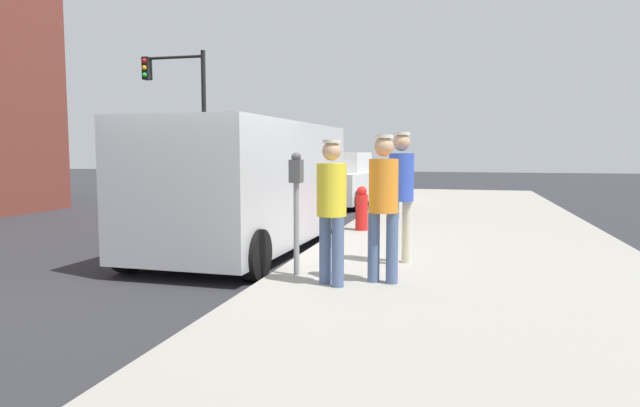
{
  "coord_description": "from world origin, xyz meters",
  "views": [
    {
      "loc": [
        3.29,
        -7.12,
        1.68
      ],
      "look_at": [
        1.65,
        -0.57,
        1.05
      ],
      "focal_mm": 31.41,
      "sensor_mm": 36.0,
      "label": 1
    }
  ],
  "objects_px": {
    "pedestrian_in_blue": "(401,188)",
    "fire_hydrant": "(362,209)",
    "parking_meter_near": "(296,192)",
    "parked_sedan_ahead": "(341,181)",
    "pedestrian_in_orange": "(383,199)",
    "pedestrian_in_yellow": "(332,203)",
    "parked_van": "(250,183)",
    "traffic_light_corner": "(182,100)"
  },
  "relations": [
    {
      "from": "traffic_light_corner",
      "to": "fire_hydrant",
      "type": "relative_size",
      "value": 6.05
    },
    {
      "from": "parking_meter_near",
      "to": "traffic_light_corner",
      "type": "height_order",
      "value": "traffic_light_corner"
    },
    {
      "from": "parked_van",
      "to": "fire_hydrant",
      "type": "bearing_deg",
      "value": 48.93
    },
    {
      "from": "pedestrian_in_yellow",
      "to": "pedestrian_in_orange",
      "type": "distance_m",
      "value": 0.61
    },
    {
      "from": "pedestrian_in_yellow",
      "to": "parked_sedan_ahead",
      "type": "relative_size",
      "value": 0.37
    },
    {
      "from": "parking_meter_near",
      "to": "fire_hydrant",
      "type": "height_order",
      "value": "parking_meter_near"
    },
    {
      "from": "traffic_light_corner",
      "to": "pedestrian_in_orange",
      "type": "bearing_deg",
      "value": -53.49
    },
    {
      "from": "pedestrian_in_blue",
      "to": "fire_hydrant",
      "type": "distance_m",
      "value": 3.31
    },
    {
      "from": "parked_van",
      "to": "fire_hydrant",
      "type": "relative_size",
      "value": 6.12
    },
    {
      "from": "parking_meter_near",
      "to": "parked_van",
      "type": "xyz_separation_m",
      "value": [
        -1.5,
        2.29,
        -0.03
      ]
    },
    {
      "from": "pedestrian_in_yellow",
      "to": "traffic_light_corner",
      "type": "bearing_deg",
      "value": 124.16
    },
    {
      "from": "parking_meter_near",
      "to": "pedestrian_in_yellow",
      "type": "xyz_separation_m",
      "value": [
        0.53,
        -0.4,
        -0.08
      ]
    },
    {
      "from": "parked_van",
      "to": "traffic_light_corner",
      "type": "bearing_deg",
      "value": 123.27
    },
    {
      "from": "pedestrian_in_blue",
      "to": "fire_hydrant",
      "type": "bearing_deg",
      "value": 109.19
    },
    {
      "from": "parking_meter_near",
      "to": "parked_sedan_ahead",
      "type": "height_order",
      "value": "parking_meter_near"
    },
    {
      "from": "fire_hydrant",
      "to": "parked_van",
      "type": "bearing_deg",
      "value": -131.07
    },
    {
      "from": "parking_meter_near",
      "to": "parked_sedan_ahead",
      "type": "relative_size",
      "value": 0.34
    },
    {
      "from": "pedestrian_in_yellow",
      "to": "pedestrian_in_blue",
      "type": "relative_size",
      "value": 0.93
    },
    {
      "from": "pedestrian_in_blue",
      "to": "parked_sedan_ahead",
      "type": "relative_size",
      "value": 0.4
    },
    {
      "from": "pedestrian_in_yellow",
      "to": "pedestrian_in_orange",
      "type": "xyz_separation_m",
      "value": [
        0.55,
        0.26,
        0.04
      ]
    },
    {
      "from": "parked_sedan_ahead",
      "to": "parking_meter_near",
      "type": "bearing_deg",
      "value": -80.99
    },
    {
      "from": "pedestrian_in_yellow",
      "to": "parking_meter_near",
      "type": "bearing_deg",
      "value": 143.5
    },
    {
      "from": "pedestrian_in_orange",
      "to": "pedestrian_in_blue",
      "type": "bearing_deg",
      "value": 86.11
    },
    {
      "from": "pedestrian_in_orange",
      "to": "parked_van",
      "type": "xyz_separation_m",
      "value": [
        -2.59,
        2.42,
        0.02
      ]
    },
    {
      "from": "pedestrian_in_orange",
      "to": "fire_hydrant",
      "type": "xyz_separation_m",
      "value": [
        -0.99,
        4.26,
        -0.57
      ]
    },
    {
      "from": "pedestrian_in_yellow",
      "to": "traffic_light_corner",
      "type": "xyz_separation_m",
      "value": [
        -8.25,
        12.16,
        2.42
      ]
    },
    {
      "from": "pedestrian_in_orange",
      "to": "traffic_light_corner",
      "type": "distance_m",
      "value": 14.99
    },
    {
      "from": "traffic_light_corner",
      "to": "parking_meter_near",
      "type": "bearing_deg",
      "value": -56.74
    },
    {
      "from": "parking_meter_near",
      "to": "pedestrian_in_blue",
      "type": "distance_m",
      "value": 1.57
    },
    {
      "from": "pedestrian_in_yellow",
      "to": "fire_hydrant",
      "type": "relative_size",
      "value": 1.93
    },
    {
      "from": "parking_meter_near",
      "to": "pedestrian_in_yellow",
      "type": "height_order",
      "value": "pedestrian_in_yellow"
    },
    {
      "from": "parking_meter_near",
      "to": "traffic_light_corner",
      "type": "relative_size",
      "value": 0.29
    },
    {
      "from": "fire_hydrant",
      "to": "traffic_light_corner",
      "type": "bearing_deg",
      "value": 135.66
    },
    {
      "from": "pedestrian_in_orange",
      "to": "parked_sedan_ahead",
      "type": "relative_size",
      "value": 0.38
    },
    {
      "from": "pedestrian_in_yellow",
      "to": "traffic_light_corner",
      "type": "height_order",
      "value": "traffic_light_corner"
    },
    {
      "from": "pedestrian_in_yellow",
      "to": "pedestrian_in_blue",
      "type": "bearing_deg",
      "value": 66.3
    },
    {
      "from": "pedestrian_in_orange",
      "to": "pedestrian_in_blue",
      "type": "height_order",
      "value": "pedestrian_in_blue"
    },
    {
      "from": "pedestrian_in_blue",
      "to": "pedestrian_in_orange",
      "type": "bearing_deg",
      "value": -93.89
    },
    {
      "from": "pedestrian_in_blue",
      "to": "fire_hydrant",
      "type": "relative_size",
      "value": 2.08
    },
    {
      "from": "parking_meter_near",
      "to": "pedestrian_in_blue",
      "type": "bearing_deg",
      "value": 41.97
    },
    {
      "from": "parked_sedan_ahead",
      "to": "pedestrian_in_blue",
      "type": "bearing_deg",
      "value": -73.29
    },
    {
      "from": "traffic_light_corner",
      "to": "fire_hydrant",
      "type": "bearing_deg",
      "value": -44.34
    }
  ]
}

